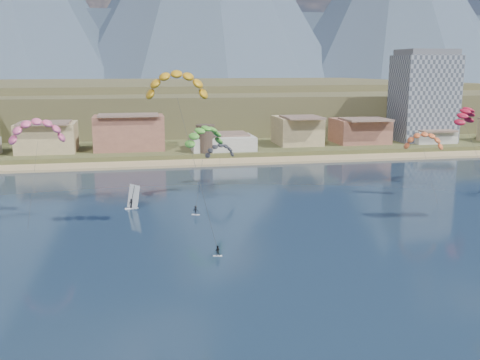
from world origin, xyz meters
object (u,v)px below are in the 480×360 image
object	(u,v)px
apartment_tower	(424,96)
kitesurfer_yellow	(177,81)
watchtower	(206,138)
kitesurfer_green	(205,133)
windsurfer	(132,201)

from	to	relation	value
apartment_tower	kitesurfer_yellow	bearing A→B (deg)	-136.33
apartment_tower	kitesurfer_yellow	world-z (taller)	apartment_tower
watchtower	kitesurfer_green	bearing A→B (deg)	-97.53
apartment_tower	watchtower	distance (m)	82.02
kitesurfer_green	windsurfer	bearing A→B (deg)	-154.69
apartment_tower	kitesurfer_yellow	distance (m)	130.65
kitesurfer_green	kitesurfer_yellow	bearing A→B (deg)	-106.77
watchtower	kitesurfer_yellow	world-z (taller)	kitesurfer_yellow
apartment_tower	kitesurfer_green	distance (m)	108.26
watchtower	kitesurfer_green	size ratio (longest dim) A/B	0.44
kitesurfer_yellow	windsurfer	bearing A→B (deg)	114.17
kitesurfer_green	apartment_tower	bearing A→B (deg)	36.74
watchtower	kitesurfer_green	world-z (taller)	kitesurfer_green
apartment_tower	windsurfer	bearing A→B (deg)	-144.83
windsurfer	kitesurfer_green	bearing A→B (deg)	25.31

